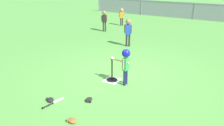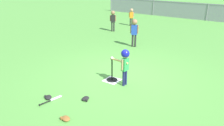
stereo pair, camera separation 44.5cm
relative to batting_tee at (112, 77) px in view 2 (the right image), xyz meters
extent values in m
plane|color=#51933D|center=(0.11, 0.43, -0.10)|extent=(60.00, 60.00, 0.00)
cube|color=white|center=(0.00, 0.00, -0.10)|extent=(0.44, 0.44, 0.01)
cylinder|color=black|center=(0.00, 0.00, -0.09)|extent=(0.32, 0.32, 0.03)
cylinder|color=black|center=(0.00, 0.00, 0.24)|extent=(0.04, 0.04, 0.64)
cylinder|color=black|center=(0.00, 0.00, 0.55)|extent=(0.06, 0.06, 0.02)
sphere|color=white|center=(0.00, 0.00, 0.60)|extent=(0.07, 0.07, 0.07)
cylinder|color=#191E4C|center=(0.46, -0.10, 0.12)|extent=(0.07, 0.07, 0.45)
cylinder|color=#191E4C|center=(0.47, 0.00, 0.12)|extent=(0.07, 0.07, 0.45)
cube|color=green|center=(0.46, -0.05, 0.52)|extent=(0.14, 0.21, 0.35)
cylinder|color=tan|center=(0.45, -0.17, 0.55)|extent=(0.05, 0.05, 0.30)
cylinder|color=tan|center=(0.48, 0.08, 0.55)|extent=(0.05, 0.05, 0.30)
sphere|color=tan|center=(0.46, -0.05, 0.81)|extent=(0.20, 0.20, 0.20)
sphere|color=#141999|center=(0.46, -0.05, 0.84)|extent=(0.23, 0.23, 0.23)
cylinder|color=#DBB266|center=(0.25, -0.03, 0.58)|extent=(0.60, 0.12, 0.06)
cylinder|color=#262626|center=(-1.03, 3.29, 0.16)|extent=(0.08, 0.08, 0.54)
cylinder|color=#262626|center=(-1.15, 3.25, 0.16)|extent=(0.08, 0.08, 0.54)
cube|color=#2347B7|center=(-1.09, 3.27, 0.64)|extent=(0.27, 0.21, 0.42)
cylinder|color=#8C6647|center=(-0.95, 3.32, 0.67)|extent=(0.06, 0.06, 0.36)
cylinder|color=#8C6647|center=(-1.23, 3.22, 0.67)|extent=(0.06, 0.06, 0.36)
sphere|color=#8C6647|center=(-1.09, 3.27, 0.98)|extent=(0.24, 0.24, 0.24)
cylinder|color=#262626|center=(-3.39, 5.14, 0.15)|extent=(0.08, 0.08, 0.51)
cylinder|color=#262626|center=(-3.49, 5.08, 0.15)|extent=(0.08, 0.08, 0.51)
cube|color=black|center=(-3.44, 5.11, 0.60)|extent=(0.26, 0.24, 0.39)
cylinder|color=#8C6647|center=(-3.32, 5.19, 0.63)|extent=(0.06, 0.06, 0.34)
cylinder|color=#8C6647|center=(-3.56, 5.03, 0.63)|extent=(0.06, 0.06, 0.34)
sphere|color=#8C6647|center=(-3.44, 5.11, 0.92)|extent=(0.22, 0.22, 0.22)
cylinder|color=#262626|center=(-3.30, 7.01, 0.13)|extent=(0.07, 0.07, 0.47)
cylinder|color=#262626|center=(-3.40, 6.96, 0.13)|extent=(0.07, 0.07, 0.47)
cube|color=orange|center=(-3.35, 6.98, 0.54)|extent=(0.24, 0.20, 0.36)
cylinder|color=tan|center=(-3.23, 7.04, 0.57)|extent=(0.05, 0.05, 0.31)
cylinder|color=tan|center=(-3.47, 6.93, 0.57)|extent=(0.05, 0.05, 0.31)
sphere|color=tan|center=(-3.35, 6.98, 0.84)|extent=(0.21, 0.21, 0.21)
cylinder|color=silver|center=(-0.55, -1.68, -0.07)|extent=(0.12, 0.30, 0.06)
cylinder|color=black|center=(-0.61, -1.97, -0.07)|extent=(0.09, 0.30, 0.03)
cylinder|color=black|center=(-0.64, -2.11, -0.07)|extent=(0.05, 0.02, 0.05)
ellipsoid|color=black|center=(-0.74, -1.76, -0.07)|extent=(0.27, 0.26, 0.07)
cube|color=black|center=(-0.83, -1.78, -0.07)|extent=(0.06, 0.06, 0.06)
ellipsoid|color=brown|center=(0.27, -2.14, -0.07)|extent=(0.25, 0.21, 0.07)
cube|color=brown|center=(0.18, -2.19, -0.07)|extent=(0.06, 0.05, 0.06)
ellipsoid|color=black|center=(0.07, -1.28, -0.07)|extent=(0.19, 0.24, 0.07)
cube|color=black|center=(0.15, -1.33, -0.07)|extent=(0.05, 0.06, 0.06)
cylinder|color=slate|center=(-7.89, 11.36, 0.47)|extent=(0.06, 0.06, 1.15)
cylinder|color=slate|center=(-3.89, 11.36, 0.47)|extent=(0.06, 0.06, 1.15)
cylinder|color=slate|center=(0.11, 11.36, 0.47)|extent=(0.06, 0.06, 1.15)
cube|color=gray|center=(0.11, 11.36, 0.99)|extent=(16.00, 0.03, 0.03)
cube|color=gray|center=(0.11, 11.36, 0.47)|extent=(16.00, 0.01, 1.15)
camera|label=1|loc=(2.91, -5.03, 2.76)|focal=35.01mm
camera|label=2|loc=(3.28, -4.79, 2.76)|focal=35.01mm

